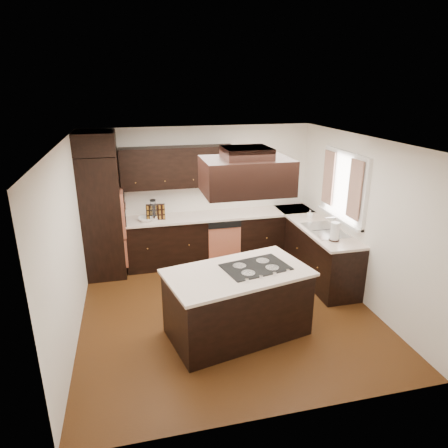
{
  "coord_description": "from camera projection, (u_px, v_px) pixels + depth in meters",
  "views": [
    {
      "loc": [
        -1.25,
        -5.08,
        3.2
      ],
      "look_at": [
        0.1,
        0.6,
        1.15
      ],
      "focal_mm": 32.0,
      "sensor_mm": 36.0,
      "label": 1
    }
  ],
  "objects": [
    {
      "name": "wall_right",
      "position": [
        362.0,
        220.0,
        6.04
      ],
      "size": [
        0.02,
        4.2,
        2.5
      ],
      "primitive_type": "cube",
      "color": "white",
      "rests_on": "ground"
    },
    {
      "name": "soap_bottle",
      "position": [
        310.0,
        214.0,
        7.12
      ],
      "size": [
        0.08,
        0.08,
        0.16
      ],
      "primitive_type": "imported",
      "rotation": [
        0.0,
        0.0,
        0.08
      ],
      "color": "white",
      "rests_on": "countertop_right"
    },
    {
      "name": "island_top",
      "position": [
        238.0,
        273.0,
        5.15
      ],
      "size": [
        2.02,
        1.41,
        0.04
      ],
      "primitive_type": "cube",
      "rotation": [
        0.0,
        0.0,
        0.22
      ],
      "color": "#F5DDCB",
      "rests_on": "island"
    },
    {
      "name": "oven_column",
      "position": [
        103.0,
        217.0,
        6.82
      ],
      "size": [
        0.65,
        0.75,
        2.12
      ],
      "primitive_type": "cube",
      "color": "black",
      "rests_on": "floor"
    },
    {
      "name": "wall_back",
      "position": [
        200.0,
        194.0,
        7.52
      ],
      "size": [
        4.2,
        0.02,
        2.5
      ],
      "primitive_type": "cube",
      "color": "white",
      "rests_on": "ground"
    },
    {
      "name": "base_cabinets_right",
      "position": [
        313.0,
        249.0,
        7.07
      ],
      "size": [
        0.6,
        2.4,
        0.88
      ],
      "primitive_type": "cube",
      "color": "black",
      "rests_on": "floor"
    },
    {
      "name": "spice_rack",
      "position": [
        156.0,
        212.0,
        7.08
      ],
      "size": [
        0.34,
        0.11,
        0.28
      ],
      "primitive_type": "cube",
      "rotation": [
        0.0,
        0.0,
        -0.08
      ],
      "color": "black",
      "rests_on": "countertop_back"
    },
    {
      "name": "window_pane",
      "position": [
        345.0,
        186.0,
        6.41
      ],
      "size": [
        0.0,
        1.2,
        1.0
      ],
      "primitive_type": "cube",
      "color": "white",
      "rests_on": "wall_right"
    },
    {
      "name": "paper_towel",
      "position": [
        335.0,
        232.0,
        6.1
      ],
      "size": [
        0.14,
        0.14,
        0.3
      ],
      "primitive_type": "cylinder",
      "rotation": [
        0.0,
        0.0,
        0.04
      ],
      "color": "white",
      "rests_on": "countertop_right"
    },
    {
      "name": "countertop_back",
      "position": [
        206.0,
        216.0,
        7.34
      ],
      "size": [
        2.93,
        0.63,
        0.04
      ],
      "primitive_type": "cube",
      "color": "#F5DDCB",
      "rests_on": "base_cabinets_back"
    },
    {
      "name": "mixing_bowl",
      "position": [
        146.0,
        219.0,
        7.03
      ],
      "size": [
        0.31,
        0.31,
        0.07
      ],
      "primitive_type": "imported",
      "rotation": [
        0.0,
        0.0,
        -0.12
      ],
      "color": "white",
      "rests_on": "countertop_back"
    },
    {
      "name": "ceiling",
      "position": [
        227.0,
        141.0,
        5.16
      ],
      "size": [
        4.2,
        4.2,
        0.02
      ],
      "primitive_type": "cube",
      "color": "silver",
      "rests_on": "ground"
    },
    {
      "name": "upper_cabinets",
      "position": [
        178.0,
        167.0,
        7.07
      ],
      "size": [
        2.0,
        0.34,
        0.72
      ],
      "primitive_type": "cube",
      "color": "black",
      "rests_on": "wall_back"
    },
    {
      "name": "window_frame",
      "position": [
        344.0,
        186.0,
        6.4
      ],
      "size": [
        0.06,
        1.32,
        1.12
      ],
      "primitive_type": "cube",
      "color": "white",
      "rests_on": "wall_right"
    },
    {
      "name": "wall_left",
      "position": [
        68.0,
        245.0,
        5.12
      ],
      "size": [
        0.02,
        4.2,
        2.5
      ],
      "primitive_type": "cube",
      "color": "white",
      "rests_on": "ground"
    },
    {
      "name": "wall_oven_face",
      "position": [
        123.0,
        212.0,
        6.88
      ],
      "size": [
        0.05,
        0.62,
        0.78
      ],
      "primitive_type": "cube",
      "color": "#C96A4C",
      "rests_on": "oven_column"
    },
    {
      "name": "curtain_left",
      "position": [
        355.0,
        190.0,
        5.99
      ],
      "size": [
        0.02,
        0.34,
        0.9
      ],
      "primitive_type": "cube",
      "color": "beige",
      "rests_on": "wall_right"
    },
    {
      "name": "island",
      "position": [
        237.0,
        304.0,
        5.3
      ],
      "size": [
        1.94,
        1.33,
        0.88
      ],
      "primitive_type": "cube",
      "rotation": [
        0.0,
        0.0,
        0.22
      ],
      "color": "black",
      "rests_on": "floor"
    },
    {
      "name": "curtain_right",
      "position": [
        328.0,
        178.0,
        6.76
      ],
      "size": [
        0.02,
        0.34,
        0.9
      ],
      "primitive_type": "cube",
      "color": "beige",
      "rests_on": "wall_right"
    },
    {
      "name": "dishwasher_front",
      "position": [
        225.0,
        246.0,
        7.32
      ],
      "size": [
        0.6,
        0.05,
        0.72
      ],
      "primitive_type": "cube",
      "color": "#C96A4C",
      "rests_on": "floor"
    },
    {
      "name": "countertop_right",
      "position": [
        314.0,
        225.0,
        6.91
      ],
      "size": [
        0.63,
        2.4,
        0.04
      ],
      "primitive_type": "cube",
      "color": "#F5DDCB",
      "rests_on": "base_cabinets_right"
    },
    {
      "name": "wall_front",
      "position": [
        282.0,
        310.0,
        3.64
      ],
      "size": [
        4.2,
        0.02,
        2.5
      ],
      "primitive_type": "cube",
      "color": "white",
      "rests_on": "ground"
    },
    {
      "name": "base_cabinets_back",
      "position": [
        206.0,
        239.0,
        7.51
      ],
      "size": [
        2.93,
        0.6,
        0.88
      ],
      "primitive_type": "cube",
      "color": "black",
      "rests_on": "floor"
    },
    {
      "name": "hood_duct",
      "position": [
        247.0,
        153.0,
        4.7
      ],
      "size": [
        0.55,
        0.5,
        0.13
      ],
      "primitive_type": "cube",
      "color": "black",
      "rests_on": "ceiling"
    },
    {
      "name": "floor",
      "position": [
        227.0,
        310.0,
        6.0
      ],
      "size": [
        4.2,
        4.2,
        0.02
      ],
      "primitive_type": "cube",
      "color": "brown",
      "rests_on": "ground"
    },
    {
      "name": "blender_base",
      "position": [
        154.0,
        218.0,
        7.04
      ],
      "size": [
        0.15,
        0.15,
        0.1
      ],
      "primitive_type": "cylinder",
      "color": "silver",
      "rests_on": "countertop_back"
    },
    {
      "name": "range_hood",
      "position": [
        246.0,
        176.0,
        4.8
      ],
      "size": [
        1.05,
        0.72,
        0.42
      ],
      "primitive_type": "cube",
      "color": "black",
      "rests_on": "ceiling"
    },
    {
      "name": "sink_rim",
      "position": [
        325.0,
        230.0,
        6.59
      ],
      "size": [
        0.52,
        0.84,
        0.01
      ],
      "primitive_type": "cube",
      "color": "silver",
      "rests_on": "countertop_right"
    },
    {
      "name": "blender_pitcher",
      "position": [
        153.0,
        208.0,
        6.98
      ],
      "size": [
        0.13,
        0.13,
        0.26
      ],
      "primitive_type": "cone",
      "color": "silver",
      "rests_on": "blender_base"
    },
    {
      "name": "cooktop",
      "position": [
        256.0,
        267.0,
        5.25
      ],
      "size": [
        0.94,
        0.73,
        0.01
      ],
      "primitive_type": "cube",
      "rotation": [
        0.0,
        0.0,
        0.22
      ],
      "color": "black",
      "rests_on": "island_top"
    }
  ]
}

